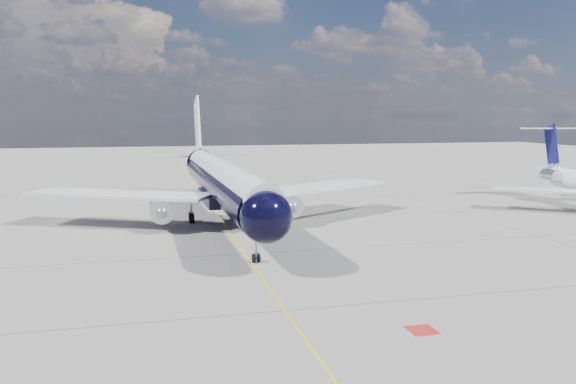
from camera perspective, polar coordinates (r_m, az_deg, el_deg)
name	(u,v)px	position (r m, az deg, el deg)	size (l,w,h in m)	color
ground	(218,215)	(69.29, -7.14, -2.35)	(320.00, 320.00, 0.00)	gray
taxiway_centerline	(223,223)	(64.41, -6.61, -3.10)	(0.16, 160.00, 0.01)	#DCC00B
red_marking	(422,330)	(33.67, 13.45, -13.48)	(1.60, 1.60, 0.01)	maroon
main_airliner	(221,181)	(64.63, -6.84, 1.14)	(43.03, 52.31, 15.13)	black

